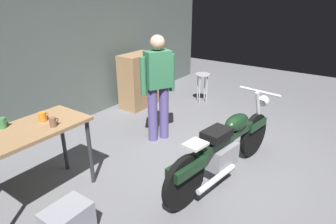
% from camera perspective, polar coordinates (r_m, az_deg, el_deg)
% --- Properties ---
extents(ground_plane, '(12.00, 12.00, 0.00)m').
position_cam_1_polar(ground_plane, '(4.17, 8.44, -10.20)').
color(ground_plane, slate).
extents(back_wall, '(8.00, 0.12, 3.10)m').
position_cam_1_polar(back_wall, '(5.39, -18.85, 14.05)').
color(back_wall, '#56605B').
rests_on(back_wall, ground_plane).
extents(workbench, '(1.30, 0.64, 0.90)m').
position_cam_1_polar(workbench, '(3.45, -25.93, -4.81)').
color(workbench, '#99724C').
rests_on(workbench, ground_plane).
extents(motorcycle, '(2.18, 0.64, 1.00)m').
position_cam_1_polar(motorcycle, '(3.73, 11.22, -6.58)').
color(motorcycle, black).
rests_on(motorcycle, ground_plane).
extents(person_standing, '(0.52, 0.37, 1.67)m').
position_cam_1_polar(person_standing, '(4.47, -1.99, 5.44)').
color(person_standing, '#554A87').
rests_on(person_standing, ground_plane).
extents(shop_stool, '(0.32, 0.32, 0.64)m').
position_cam_1_polar(shop_stool, '(6.25, 6.79, 6.22)').
color(shop_stool, '#B2B2B7').
rests_on(shop_stool, ground_plane).
extents(wooden_dresser, '(0.80, 0.47, 1.10)m').
position_cam_1_polar(wooden_dresser, '(6.03, -5.77, 6.15)').
color(wooden_dresser, '#99724C').
rests_on(wooden_dresser, ground_plane).
extents(storage_bin, '(0.44, 0.32, 0.34)m').
position_cam_1_polar(storage_bin, '(3.16, -19.09, -19.79)').
color(storage_bin, gray).
rests_on(storage_bin, ground_plane).
extents(mug_brown_stoneware, '(0.11, 0.07, 0.11)m').
position_cam_1_polar(mug_brown_stoneware, '(3.33, -21.62, -1.85)').
color(mug_brown_stoneware, brown).
rests_on(mug_brown_stoneware, workbench).
extents(mug_green_speckled, '(0.11, 0.08, 0.11)m').
position_cam_1_polar(mug_green_speckled, '(3.53, -29.75, -1.88)').
color(mug_green_speckled, '#3D7F4C').
rests_on(mug_green_speckled, workbench).
extents(mug_orange_travel, '(0.12, 0.09, 0.11)m').
position_cam_1_polar(mug_orange_travel, '(3.52, -23.39, -0.84)').
color(mug_orange_travel, orange).
rests_on(mug_orange_travel, workbench).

